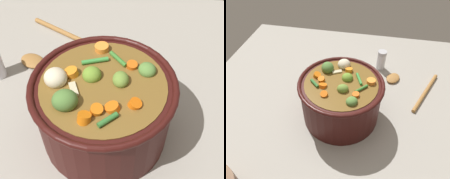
{
  "view_description": "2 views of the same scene",
  "coord_description": "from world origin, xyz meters",
  "views": [
    {
      "loc": [
        -0.33,
        -0.07,
        0.51
      ],
      "look_at": [
        0.02,
        -0.01,
        0.11
      ],
      "focal_mm": 46.62,
      "sensor_mm": 36.0,
      "label": 1
    },
    {
      "loc": [
        0.08,
        -0.47,
        0.58
      ],
      "look_at": [
        -0.01,
        -0.01,
        0.13
      ],
      "focal_mm": 34.73,
      "sensor_mm": 36.0,
      "label": 2
    }
  ],
  "objects": [
    {
      "name": "ground_plane",
      "position": [
        0.0,
        0.0,
        0.0
      ],
      "size": [
        1.1,
        1.1,
        0.0
      ],
      "primitive_type": "plane",
      "color": "#9E998E"
    },
    {
      "name": "cooking_pot",
      "position": [
        -0.0,
        0.0,
        0.08
      ],
      "size": [
        0.26,
        0.26,
        0.17
      ],
      "color": "#38110F",
      "rests_on": "ground_plane"
    },
    {
      "name": "wooden_spoon",
      "position": [
        0.23,
        0.19,
        0.01
      ],
      "size": [
        0.21,
        0.22,
        0.01
      ],
      "color": "#A26F38",
      "rests_on": "ground_plane"
    },
    {
      "name": "salt_shaker",
      "position": [
        0.12,
        0.28,
        0.04
      ],
      "size": [
        0.04,
        0.04,
        0.08
      ],
      "color": "silver",
      "rests_on": "ground_plane"
    }
  ]
}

